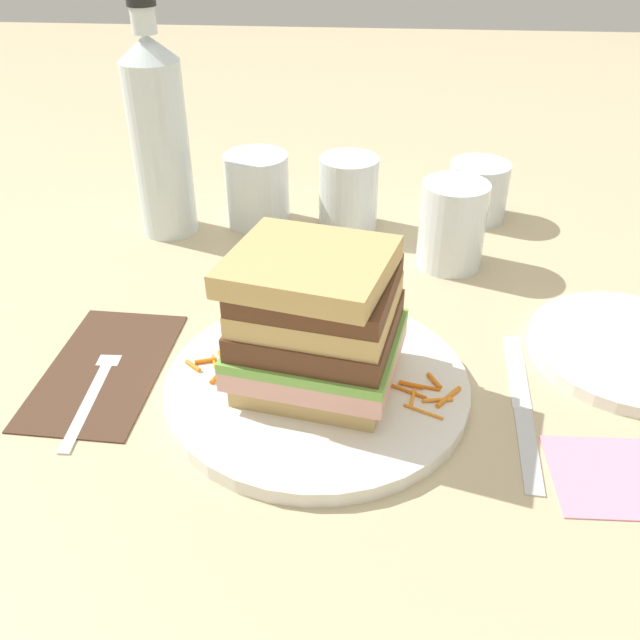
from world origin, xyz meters
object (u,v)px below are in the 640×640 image
at_px(main_plate, 317,385).
at_px(water_bottle, 159,136).
at_px(sandwich, 316,321).
at_px(empty_tumbler_0, 257,189).
at_px(empty_tumbler_1, 348,193).
at_px(napkin_dark, 106,366).
at_px(side_plate, 630,349).
at_px(fork, 98,379).
at_px(napkin_pink, 606,476).
at_px(knife, 523,409).
at_px(empty_tumbler_2, 478,191).
at_px(juice_glass, 451,230).

xyz_separation_m(main_plate, water_bottle, (-0.20, 0.29, 0.11)).
xyz_separation_m(sandwich, empty_tumbler_0, (-0.10, 0.33, -0.03)).
bearing_deg(water_bottle, empty_tumbler_1, 6.89).
bearing_deg(sandwich, napkin_dark, 174.34).
distance_m(main_plate, side_plate, 0.29).
relative_size(fork, napkin_pink, 2.03).
height_order(knife, empty_tumbler_2, empty_tumbler_2).
bearing_deg(empty_tumbler_1, fork, -122.03).
relative_size(main_plate, fork, 1.55).
relative_size(sandwich, empty_tumbler_1, 1.73).
bearing_deg(empty_tumbler_1, knife, -64.19).
relative_size(juice_glass, empty_tumbler_0, 1.11).
distance_m(side_plate, napkin_pink, 0.17).
height_order(knife, empty_tumbler_1, empty_tumbler_1).
bearing_deg(napkin_pink, main_plate, 159.69).
distance_m(main_plate, knife, 0.17).
bearing_deg(knife, empty_tumbler_2, 90.13).
bearing_deg(juice_glass, water_bottle, 169.92).
xyz_separation_m(main_plate, empty_tumbler_2, (0.17, 0.36, 0.03)).
bearing_deg(empty_tumbler_1, water_bottle, -173.11).
xyz_separation_m(fork, empty_tumbler_1, (0.20, 0.32, 0.04)).
height_order(fork, juice_glass, juice_glass).
bearing_deg(main_plate, side_plate, 14.79).
distance_m(juice_glass, napkin_pink, 0.33).
bearing_deg(empty_tumbler_1, napkin_pink, -62.44).
height_order(empty_tumbler_2, napkin_pink, empty_tumbler_2).
height_order(empty_tumbler_0, empty_tumbler_1, empty_tumbler_1).
bearing_deg(side_plate, empty_tumbler_1, 137.75).
distance_m(juice_glass, side_plate, 0.22).
distance_m(sandwich, knife, 0.19).
distance_m(napkin_dark, empty_tumbler_2, 0.50).
bearing_deg(water_bottle, sandwich, -55.32).
relative_size(napkin_dark, knife, 0.89).
height_order(fork, empty_tumbler_1, empty_tumbler_1).
bearing_deg(empty_tumbler_2, empty_tumbler_0, -172.77).
xyz_separation_m(napkin_dark, empty_tumbler_1, (0.20, 0.30, 0.04)).
height_order(napkin_dark, side_plate, side_plate).
distance_m(napkin_dark, knife, 0.37).
bearing_deg(napkin_pink, sandwich, 159.89).
height_order(main_plate, side_plate, main_plate).
xyz_separation_m(sandwich, fork, (-0.19, -0.00, -0.07)).
height_order(fork, empty_tumbler_2, empty_tumbler_2).
xyz_separation_m(sandwich, empty_tumbler_2, (0.17, 0.36, -0.04)).
xyz_separation_m(main_plate, napkin_dark, (-0.19, 0.02, -0.01)).
bearing_deg(empty_tumbler_0, empty_tumbler_1, -2.28).
bearing_deg(sandwich, empty_tumbler_1, 87.82).
xyz_separation_m(knife, water_bottle, (-0.38, 0.31, 0.12)).
relative_size(empty_tumbler_0, empty_tumbler_1, 0.98).
xyz_separation_m(water_bottle, empty_tumbler_1, (0.22, 0.03, -0.07)).
height_order(napkin_dark, napkin_pink, same).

